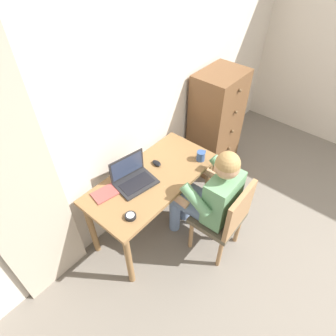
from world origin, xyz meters
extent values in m
cube|color=beige|center=(0.00, 2.20, 1.25)|extent=(4.80, 0.05, 2.50)
cube|color=#BCAD99|center=(-1.50, 2.13, 1.10)|extent=(0.58, 0.03, 2.20)
cube|color=olive|center=(-0.53, 1.83, 0.72)|extent=(1.27, 0.60, 0.03)
cylinder|color=olive|center=(-1.10, 1.59, 0.35)|extent=(0.06, 0.06, 0.70)
cylinder|color=olive|center=(0.05, 1.59, 0.35)|extent=(0.06, 0.06, 0.70)
cylinder|color=olive|center=(-1.10, 2.07, 0.35)|extent=(0.06, 0.06, 0.70)
cylinder|color=olive|center=(0.05, 2.07, 0.35)|extent=(0.06, 0.06, 0.70)
cube|color=brown|center=(0.67, 1.93, 0.63)|extent=(0.56, 0.42, 1.26)
sphere|color=brown|center=(0.67, 1.71, 0.13)|extent=(0.04, 0.04, 0.04)
sphere|color=brown|center=(0.67, 1.71, 0.38)|extent=(0.04, 0.04, 0.04)
sphere|color=brown|center=(0.67, 1.71, 0.63)|extent=(0.04, 0.04, 0.04)
sphere|color=brown|center=(0.67, 1.71, 0.88)|extent=(0.04, 0.04, 0.04)
sphere|color=brown|center=(0.67, 1.71, 1.13)|extent=(0.04, 0.04, 0.04)
cube|color=brown|center=(-0.31, 1.24, 0.42)|extent=(0.43, 0.41, 0.05)
cube|color=#9E754C|center=(-0.30, 1.06, 0.66)|extent=(0.42, 0.05, 0.42)
cylinder|color=#9E754C|center=(-0.14, 1.40, 0.20)|extent=(0.04, 0.04, 0.40)
cylinder|color=#9E754C|center=(-0.48, 1.39, 0.20)|extent=(0.04, 0.04, 0.40)
cylinder|color=#9E754C|center=(-0.13, 1.08, 0.20)|extent=(0.04, 0.04, 0.40)
cylinder|color=#9E754C|center=(-0.47, 1.07, 0.20)|extent=(0.04, 0.04, 0.40)
cylinder|color=#6B84AD|center=(-0.22, 1.46, 0.47)|extent=(0.15, 0.40, 0.14)
cylinder|color=#6B84AD|center=(-0.40, 1.46, 0.47)|extent=(0.15, 0.40, 0.14)
cylinder|color=#6B84AD|center=(-0.23, 1.66, 0.23)|extent=(0.11, 0.11, 0.47)
cylinder|color=#6B84AD|center=(-0.41, 1.66, 0.23)|extent=(0.11, 0.11, 0.47)
cube|color=#609366|center=(-0.30, 1.23, 0.70)|extent=(0.37, 0.21, 0.46)
cylinder|color=#609366|center=(-0.09, 1.36, 0.78)|extent=(0.10, 0.30, 0.25)
cylinder|color=#609366|center=(-0.53, 1.35, 0.78)|extent=(0.10, 0.30, 0.25)
cylinder|color=tan|center=(-0.09, 1.56, 0.68)|extent=(0.08, 0.27, 0.11)
cylinder|color=tan|center=(-0.53, 1.55, 0.68)|extent=(0.08, 0.27, 0.11)
sphere|color=tan|center=(-0.30, 1.24, 1.06)|extent=(0.20, 0.20, 0.20)
sphere|color=#9E7A47|center=(-0.30, 1.24, 1.09)|extent=(0.20, 0.20, 0.20)
cube|color=#232326|center=(-0.68, 1.88, 0.74)|extent=(0.38, 0.29, 0.02)
cube|color=black|center=(-0.68, 1.87, 0.75)|extent=(0.31, 0.20, 0.00)
cube|color=#232326|center=(-0.66, 2.00, 0.86)|extent=(0.34, 0.07, 0.22)
cube|color=#2D3851|center=(-0.66, 1.99, 0.86)|extent=(0.30, 0.05, 0.18)
ellipsoid|color=black|center=(-0.38, 1.91, 0.75)|extent=(0.07, 0.11, 0.03)
cylinder|color=black|center=(-0.96, 1.66, 0.75)|extent=(0.09, 0.09, 0.03)
cylinder|color=silver|center=(-0.96, 1.66, 0.76)|extent=(0.06, 0.06, 0.00)
cube|color=#994742|center=(-0.93, 1.99, 0.74)|extent=(0.23, 0.19, 0.01)
cylinder|color=#33518C|center=(-0.06, 1.64, 0.78)|extent=(0.08, 0.08, 0.09)
torus|color=#33518C|center=(-0.01, 1.64, 0.79)|extent=(0.06, 0.01, 0.06)
camera|label=1|loc=(-1.83, 0.54, 2.57)|focal=30.95mm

